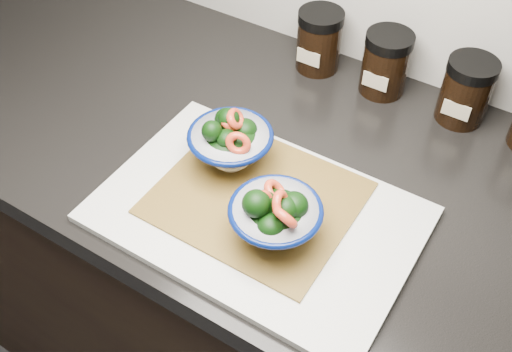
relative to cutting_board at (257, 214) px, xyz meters
The scene contains 8 objects.
countertop 0.20m from the cutting_board, 39.11° to the left, with size 3.50×0.60×0.04m, color black.
cutting_board is the anchor object (origin of this frame).
bamboo_mat 0.03m from the cutting_board, 125.80° to the left, with size 0.28×0.24×0.00m, color olive.
bowl_left 0.12m from the cutting_board, 144.28° to the left, with size 0.13×0.13×0.10m.
bowl_right 0.07m from the cutting_board, 31.23° to the right, with size 0.13×0.13×0.10m.
spice_jar_a 0.38m from the cutting_board, 104.97° to the left, with size 0.08×0.08×0.11m.
spice_jar_b 0.37m from the cutting_board, 85.21° to the left, with size 0.08×0.08×0.11m.
spice_jar_c 0.41m from the cutting_board, 64.83° to the left, with size 0.08×0.08×0.11m.
Camera 1 is at (0.14, 0.86, 1.57)m, focal length 42.00 mm.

